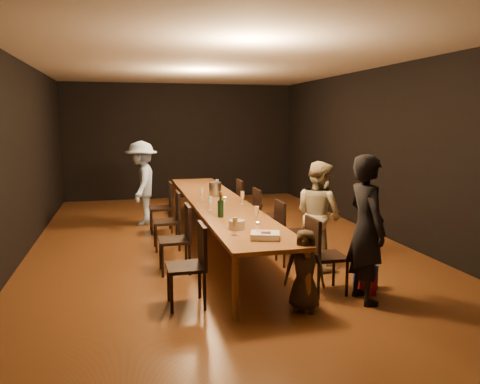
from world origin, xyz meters
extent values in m
plane|color=#421E10|center=(0.00, 0.00, 0.00)|extent=(10.00, 10.00, 0.00)
cube|color=black|center=(0.00, 5.00, 1.50)|extent=(6.00, 0.04, 3.00)
cube|color=black|center=(0.00, -5.00, 1.50)|extent=(6.00, 0.04, 3.00)
cube|color=black|center=(-3.00, 0.00, 1.50)|extent=(0.04, 10.00, 3.00)
cube|color=black|center=(3.00, 0.00, 1.50)|extent=(0.04, 10.00, 3.00)
cube|color=silver|center=(0.00, 0.00, 3.00)|extent=(6.00, 10.00, 0.04)
cube|color=brown|center=(0.00, 0.00, 0.72)|extent=(0.90, 6.00, 0.05)
cylinder|color=brown|center=(-0.40, -2.90, 0.35)|extent=(0.08, 0.08, 0.70)
cylinder|color=brown|center=(0.40, -2.90, 0.35)|extent=(0.08, 0.08, 0.70)
cylinder|color=brown|center=(-0.40, 2.90, 0.35)|extent=(0.08, 0.08, 0.70)
cylinder|color=brown|center=(0.40, 2.90, 0.35)|extent=(0.08, 0.08, 0.70)
imported|color=black|center=(1.17, -2.74, 0.85)|extent=(0.41, 0.62, 1.70)
imported|color=#C3B892|center=(1.15, -1.44, 0.75)|extent=(0.80, 0.89, 1.51)
imported|color=#9BBDF0|center=(-1.15, 1.94, 0.83)|extent=(0.77, 1.15, 1.66)
imported|color=#392D20|center=(0.39, -2.84, 0.45)|extent=(0.52, 0.45, 0.91)
cube|color=red|center=(1.31, -2.56, 0.12)|extent=(0.23, 0.17, 0.24)
cube|color=#2840AF|center=(1.37, -2.40, 0.16)|extent=(0.28, 0.21, 0.32)
cube|color=white|center=(0.03, -2.52, 0.79)|extent=(0.38, 0.34, 0.07)
cube|color=black|center=(0.03, -2.55, 0.82)|extent=(0.13, 0.11, 0.00)
cube|color=red|center=(0.03, -2.46, 0.82)|extent=(0.16, 0.08, 0.00)
cylinder|color=silver|center=(-0.17, -2.00, 0.81)|extent=(0.25, 0.25, 0.11)
cylinder|color=#B0AFB4|center=(0.06, 0.57, 0.87)|extent=(0.28, 0.28, 0.24)
cylinder|color=#B2B7B2|center=(0.15, -1.82, 0.77)|extent=(0.05, 0.05, 0.03)
cylinder|color=#B2B7B2|center=(0.15, 0.17, 0.77)|extent=(0.05, 0.05, 0.03)
cylinder|color=#B2B7B2|center=(0.15, 1.55, 0.77)|extent=(0.05, 0.05, 0.03)
camera|label=1|loc=(-1.47, -7.41, 2.08)|focal=35.00mm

